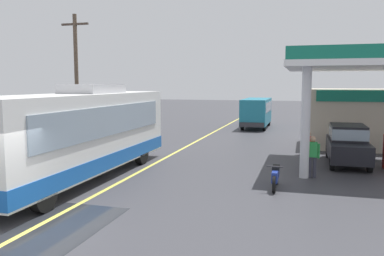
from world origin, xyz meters
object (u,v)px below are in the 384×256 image
coach_bus_main (81,135)px  car_at_pump (348,142)px  motorcycle_parked_forecourt (276,176)px  minibus_opposing_lane (257,110)px  pedestrian_near_pump (312,154)px  pedestrian_by_shop (308,147)px

coach_bus_main → car_at_pump: bearing=29.9°
car_at_pump → motorcycle_parked_forecourt: car_at_pump is taller
car_at_pump → minibus_opposing_lane: bearing=112.3°
motorcycle_parked_forecourt → pedestrian_near_pump: pedestrian_near_pump is taller
car_at_pump → pedestrian_by_shop: bearing=-140.2°
minibus_opposing_lane → motorcycle_parked_forecourt: minibus_opposing_lane is taller
minibus_opposing_lane → motorcycle_parked_forecourt: bearing=-81.4°
minibus_opposing_lane → motorcycle_parked_forecourt: (2.94, -19.46, -1.03)m
coach_bus_main → pedestrian_by_shop: size_ratio=6.65×
motorcycle_parked_forecourt → pedestrian_near_pump: (1.28, 2.08, 0.49)m
coach_bus_main → pedestrian_by_shop: coach_bus_main is taller
pedestrian_by_shop → minibus_opposing_lane: bearing=104.6°
minibus_opposing_lane → pedestrian_near_pump: minibus_opposing_lane is taller
coach_bus_main → motorcycle_parked_forecourt: 7.52m
car_at_pump → minibus_opposing_lane: size_ratio=0.69×
motorcycle_parked_forecourt → pedestrian_near_pump: size_ratio=1.08×
coach_bus_main → car_at_pump: 11.87m
motorcycle_parked_forecourt → car_at_pump: bearing=61.1°
motorcycle_parked_forecourt → coach_bus_main: bearing=-174.9°
car_at_pump → pedestrian_near_pump: size_ratio=2.53×
coach_bus_main → minibus_opposing_lane: coach_bus_main is taller
car_at_pump → minibus_opposing_lane: minibus_opposing_lane is taller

